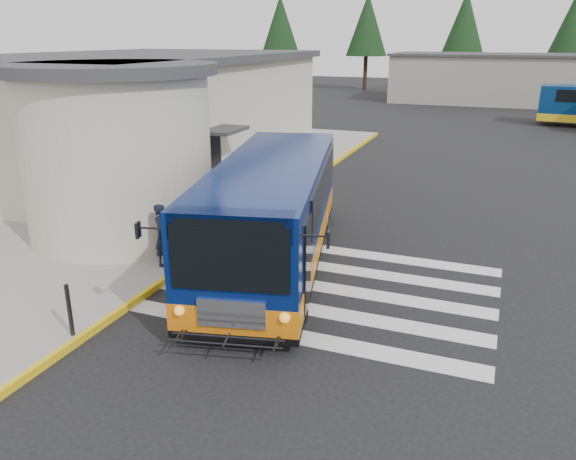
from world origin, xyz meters
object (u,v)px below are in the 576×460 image
(transit_bus, at_px, (272,217))
(pedestrian_a, at_px, (163,235))
(pedestrian_b, at_px, (166,219))
(bollard, at_px, (69,310))

(transit_bus, distance_m, pedestrian_a, 2.76)
(pedestrian_a, xyz_separation_m, pedestrian_b, (-0.53, 0.96, 0.08))
(transit_bus, bearing_deg, bollard, -125.74)
(pedestrian_a, height_order, bollard, pedestrian_a)
(pedestrian_a, height_order, pedestrian_b, pedestrian_b)
(transit_bus, bearing_deg, pedestrian_a, -164.12)
(transit_bus, height_order, bollard, transit_bus)
(pedestrian_b, bearing_deg, pedestrian_a, 19.87)
(pedestrian_b, relative_size, bollard, 1.63)
(pedestrian_a, relative_size, bollard, 1.49)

